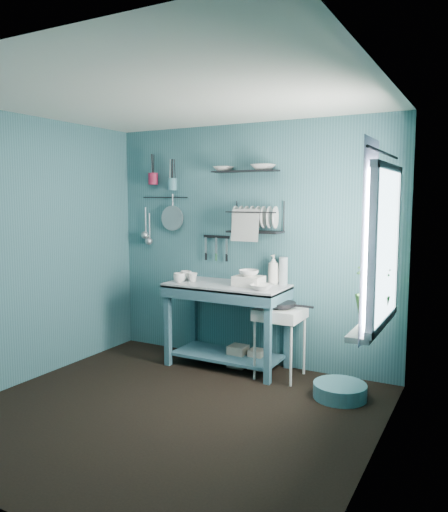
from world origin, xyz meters
The scene contains 36 objects.
floor centered at (0.00, 0.00, 0.00)m, with size 3.20×3.20×0.00m, color black.
ceiling centered at (0.00, 0.00, 2.50)m, with size 3.20×3.20×0.00m, color silver.
wall_back centered at (0.00, 1.50, 1.25)m, with size 3.20×3.20×0.00m, color #326067.
wall_front centered at (0.00, -1.50, 1.25)m, with size 3.20×3.20×0.00m, color #326067.
wall_left centered at (-1.60, 0.00, 1.25)m, with size 3.00×3.00×0.00m, color #326067.
wall_right centered at (1.60, 0.00, 1.25)m, with size 3.00×3.00×0.00m, color #326067.
work_counter centered at (-0.11, 1.22, 0.43)m, with size 1.23×0.61×0.87m, color #315A67.
mug_left centered at (-0.59, 1.06, 0.92)m, with size 0.12×0.12×0.10m, color silver.
mug_mid centered at (-0.49, 1.16, 0.92)m, with size 0.10×0.10×0.09m, color silver.
mug_right centered at (-0.61, 1.22, 0.92)m, with size 0.12×0.12×0.10m, color silver.
wash_tub centered at (0.14, 1.20, 0.92)m, with size 0.28×0.22×0.10m, color silver.
tub_bowl centered at (0.14, 1.20, 1.00)m, with size 0.20×0.20×0.06m, color silver.
soap_bottle centered at (0.31, 1.42, 1.02)m, with size 0.12×0.12×0.30m, color silver.
water_bottle centered at (0.41, 1.44, 1.01)m, with size 0.09×0.09×0.28m, color #A0AEB3.
counter_bowl centered at (0.34, 1.07, 0.90)m, with size 0.22×0.22×0.05m, color silver.
hotplate_stand centered at (0.48, 1.20, 0.34)m, with size 0.43×0.43×0.69m, color white.
frying_pan centered at (0.48, 1.20, 0.72)m, with size 0.30×0.30×0.04m, color black.
knife_strip centered at (-0.38, 1.47, 1.32)m, with size 0.32×0.02×0.03m, color black.
dish_rack centered at (0.13, 1.37, 1.55)m, with size 0.55×0.24×0.32m, color black.
upper_shelf centered at (0.00, 1.40, 2.01)m, with size 0.70×0.18×0.01m, color black.
shelf_bowl_left centered at (-0.25, 1.40, 2.09)m, with size 0.20×0.20×0.05m, color silver.
shelf_bowl_right centered at (0.20, 1.40, 2.02)m, with size 0.23×0.23×0.06m, color silver.
utensil_cup_magenta centered at (-1.17, 1.42, 1.95)m, with size 0.11×0.11×0.13m, color maroon.
utensil_cup_teal centered at (-0.91, 1.42, 1.89)m, with size 0.11×0.11×0.13m, color #3B717B.
colander centered at (-0.93, 1.45, 1.51)m, with size 0.28×0.28×0.03m, color #A6A9AE.
ladle_outer centered at (-1.31, 1.46, 1.48)m, with size 0.01×0.01×0.30m, color #A6A9AE.
ladle_inner centered at (-1.26, 1.46, 1.41)m, with size 0.01×0.01×0.30m, color #A6A9AE.
hook_rail centered at (-1.04, 1.47, 1.74)m, with size 0.01×0.01×0.60m, color black.
window_glass centered at (1.59, 0.45, 1.40)m, with size 1.10×1.10×0.00m, color white.
windowsill centered at (1.50, 0.45, 0.81)m, with size 0.16×0.95×0.04m, color white.
curtain centered at (1.52, 0.15, 1.45)m, with size 1.35×1.35×0.00m, color white.
curtain_rod centered at (1.54, 0.45, 2.05)m, with size 0.02×0.02×1.05m, color black.
potted_plant centered at (1.47, 0.55, 1.06)m, with size 0.25×0.25×0.45m, color #34702C.
storage_tin_large centered at (-0.01, 1.27, 0.11)m, with size 0.18×0.18×0.22m, color gray.
storage_tin_small centered at (0.19, 1.30, 0.10)m, with size 0.15×0.15×0.20m, color gray.
floor_basin centered at (1.14, 0.95, 0.07)m, with size 0.46×0.46×0.13m, color teal.
Camera 1 is at (2.24, -3.21, 1.73)m, focal length 35.00 mm.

